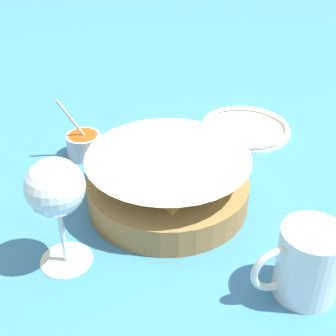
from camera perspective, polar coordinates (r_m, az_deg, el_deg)
name	(u,v)px	position (r m, az deg, el deg)	size (l,w,h in m)	color
ground_plane	(173,197)	(0.76, 0.62, -3.61)	(4.00, 4.00, 0.00)	teal
food_basket	(168,183)	(0.72, 0.06, -1.87)	(0.25, 0.25, 0.09)	olive
sauce_cup	(84,144)	(0.87, -10.22, 2.92)	(0.07, 0.06, 0.12)	#B7B7BC
wine_glass	(55,191)	(0.59, -13.55, -2.75)	(0.08, 0.08, 0.16)	silver
beer_mug	(307,265)	(0.60, 16.57, -11.24)	(0.12, 0.08, 0.10)	silver
side_plate	(245,128)	(0.96, 9.36, 4.89)	(0.18, 0.18, 0.01)	white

